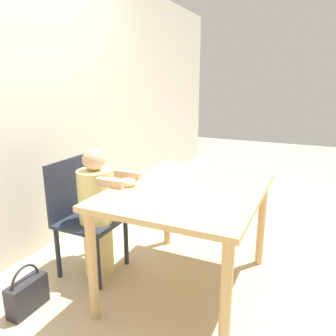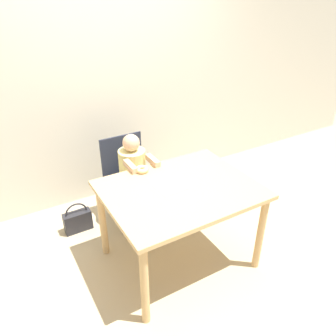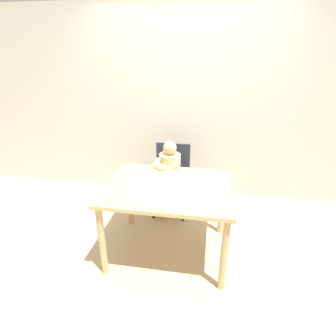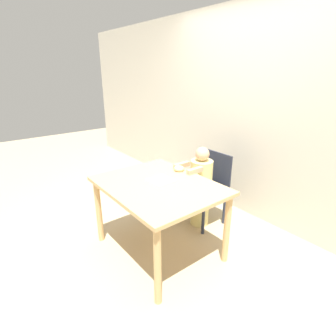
{
  "view_description": "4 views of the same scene",
  "coord_description": "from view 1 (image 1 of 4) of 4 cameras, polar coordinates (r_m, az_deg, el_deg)",
  "views": [
    {
      "loc": [
        -1.91,
        -0.72,
        1.43
      ],
      "look_at": [
        -0.03,
        0.14,
        0.87
      ],
      "focal_mm": 35.0,
      "sensor_mm": 36.0,
      "label": 1
    },
    {
      "loc": [
        -1.17,
        -1.82,
        2.14
      ],
      "look_at": [
        -0.03,
        0.14,
        0.87
      ],
      "focal_mm": 35.0,
      "sensor_mm": 36.0,
      "label": 2
    },
    {
      "loc": [
        0.36,
        -2.15,
        1.87
      ],
      "look_at": [
        -0.03,
        0.14,
        0.87
      ],
      "focal_mm": 28.0,
      "sensor_mm": 36.0,
      "label": 3
    },
    {
      "loc": [
        1.84,
        -1.33,
        1.77
      ],
      "look_at": [
        -0.03,
        0.14,
        0.87
      ],
      "focal_mm": 28.0,
      "sensor_mm": 36.0,
      "label": 4
    }
  ],
  "objects": [
    {
      "name": "napkin",
      "position": [
        2.12,
        1.37,
        -3.48
      ],
      "size": [
        0.23,
        0.23,
        0.0
      ],
      "color": "white",
      "rests_on": "dining_table"
    },
    {
      "name": "wall_back",
      "position": [
        2.85,
        -23.45,
        10.32
      ],
      "size": [
        8.0,
        0.05,
        2.5
      ],
      "color": "beige",
      "rests_on": "ground_plane"
    },
    {
      "name": "ground_plane",
      "position": [
        2.49,
        3.41,
        -19.89
      ],
      "size": [
        12.0,
        12.0,
        0.0
      ],
      "primitive_type": "plane",
      "color": "tan"
    },
    {
      "name": "handbag",
      "position": [
        2.39,
        -23.32,
        -19.47
      ],
      "size": [
        0.27,
        0.1,
        0.32
      ],
      "color": "#232328",
      "rests_on": "ground_plane"
    },
    {
      "name": "child_figure",
      "position": [
        2.47,
        -12.22,
        -7.75
      ],
      "size": [
        0.27,
        0.44,
        0.97
      ],
      "color": "#E0D17F",
      "rests_on": "ground_plane"
    },
    {
      "name": "chair",
      "position": [
        2.56,
        -14.47,
        -7.94
      ],
      "size": [
        0.43,
        0.42,
        0.86
      ],
      "color": "#232838",
      "rests_on": "ground_plane"
    },
    {
      "name": "dining_table",
      "position": [
        2.18,
        3.68,
        -5.71
      ],
      "size": [
        1.18,
        0.93,
        0.75
      ],
      "color": "tan",
      "rests_on": "ground_plane"
    },
    {
      "name": "donut",
      "position": [
        2.18,
        -7.06,
        -2.5
      ],
      "size": [
        0.11,
        0.11,
        0.04
      ],
      "color": "#DBB270",
      "rests_on": "dining_table"
    }
  ]
}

